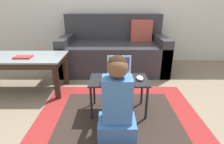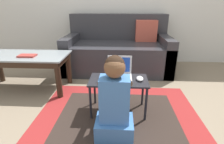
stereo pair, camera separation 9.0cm
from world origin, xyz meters
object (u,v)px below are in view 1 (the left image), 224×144
Objects in this scene: couch at (114,51)px; computer_mouse at (140,78)px; laptop at (119,74)px; book_on_table at (23,57)px; laptop_desk at (119,84)px; coffee_table at (19,62)px; person_seated at (117,103)px.

couch is 15.50× the size of computer_mouse.
laptop is 2.24× the size of computer_mouse.
computer_mouse is 1.42m from book_on_table.
laptop is at bearing -17.63° from book_on_table.
laptop is at bearing 82.10° from laptop_desk.
coffee_table is at bearing 158.46° from laptop_desk.
laptop_desk is 0.10m from laptop.
book_on_table is at bearing -139.78° from couch.
book_on_table is at bearing 145.13° from person_seated.
computer_mouse is (0.21, -0.01, 0.07)m from laptop_desk.
book_on_table reaches higher than coffee_table.
computer_mouse is 0.43m from person_seated.
person_seated reaches higher than computer_mouse.
person_seated is 3.57× the size of book_on_table.
couch is at bearing 40.22° from book_on_table.
laptop is 0.21m from computer_mouse.
person_seated is at bearing -94.01° from laptop_desk.
computer_mouse is 0.15× the size of person_seated.
person_seated is (0.01, -1.72, 0.01)m from couch.
coffee_table is (-1.21, -0.86, 0.09)m from couch.
coffee_table is 1.56× the size of person_seated.
laptop is at bearing -19.41° from coffee_table.
laptop is (0.04, -1.30, 0.10)m from couch.
book_on_table reaches higher than laptop_desk.
person_seated reaches higher than coffee_table.
couch reaches higher than laptop_desk.
couch is 2.36× the size of person_seated.
couch reaches higher than book_on_table.
book_on_table is at bearing 160.00° from laptop_desk.
person_seated is at bearing -123.56° from computer_mouse.
laptop_desk is at bearing -20.00° from book_on_table.
laptop_desk is at bearing 85.99° from person_seated.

